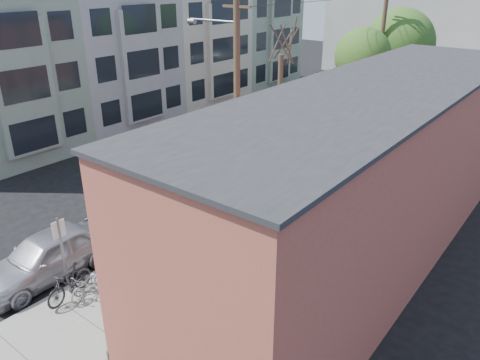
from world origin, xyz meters
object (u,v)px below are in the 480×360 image
Objects in this scene: cyclist at (173,246)px; car_2 at (250,160)px; tree_leafy_far at (399,43)px; car_3 at (307,132)px; utility_pole_near at (236,89)px; patio_chair_a at (145,321)px; patron_grey at (225,255)px; parking_meter_far at (281,158)px; parked_bike_a at (69,283)px; parking_meter_near at (150,225)px; tree_leafy_mid at (363,56)px; car_0 at (47,255)px; parked_bike_b at (88,283)px; sign_post at (62,249)px; tree_bare at (279,122)px; patio_chair_b at (163,307)px; bus at (350,83)px; car_1 at (177,197)px.

cyclist is 0.32× the size of car_2.
car_3 is at bearing -102.99° from tree_leafy_far.
patio_chair_a is (3.48, -8.73, -4.82)m from utility_pole_near.
patron_grey reaches higher than patio_chair_a.
parked_bike_a is (0.41, -13.10, -0.26)m from parking_meter_far.
parking_meter_near is 0.18× the size of tree_leafy_mid.
parked_bike_a is 0.38× the size of car_0.
car_0 is at bearing 170.37° from parked_bike_b.
parking_meter_near is 1.41× the size of patio_chair_a.
sign_post is 13.00m from parking_meter_far.
car_0 is (-2.00, -11.58, -2.51)m from tree_bare.
car_3 is at bearing 94.84° from patio_chair_b.
parking_meter_far reaches higher than parked_bike_a.
patio_chair_b is at bearing -68.96° from car_2.
car_3 is at bearing -71.35° from cyclist.
tree_leafy_far reaches higher than tree_bare.
tree_leafy_far is at bearing 88.69° from utility_pole_near.
car_3 is (0.02, 5.98, 0.03)m from car_2.
parked_bike_b is 0.14× the size of bus.
car_3 is at bearing 95.73° from parking_meter_near.
parking_meter_far reaches higher than patio_chair_a.
utility_pole_near reaches higher than parked_bike_b.
car_3 is (-5.05, 17.21, 0.20)m from patio_chair_b.
parked_bike_a is 1.90m from car_0.
parking_meter_near is at bearing -90.00° from parking_meter_far.
tree_bare is at bearing 94.27° from patio_chair_b.
patron_grey is (3.05, -22.93, -4.54)m from tree_leafy_far.
car_3 is at bearing 94.86° from sign_post.
sign_post is 0.56× the size of car_0.
tree_leafy_mid reaches higher than cyclist.
car_1 reaches higher than patio_chair_b.
car_0 is (-2.19, -0.12, 0.27)m from parked_bike_b.
car_0 is (-1.45, -3.55, -0.14)m from parking_meter_near.
tree_bare is 1.52× the size of car_1.
sign_post reaches higher than parked_bike_b.
patron_grey reaches higher than patio_chair_b.
parking_meter_near is 6.83m from utility_pole_near.
parking_meter_far is 12.65m from parked_bike_b.
car_3 is at bearing 84.35° from parked_bike_b.
parked_bike_a is 0.33× the size of car_3.
tree_leafy_mid is 10.01m from car_2.
tree_leafy_far is 8.81× the size of patio_chair_b.
car_3 reaches higher than car_2.
tree_bare reaches higher than parking_meter_far.
sign_post is at bearing -88.48° from parking_meter_near.
parked_bike_a is (-0.14, -27.03, -4.77)m from tree_leafy_far.
parking_meter_near is 0.22× the size of car_3.
parking_meter_near is 0.29× the size of car_1.
cyclist is at bearing 61.80° from sign_post.
bus is at bearing 94.32° from car_0.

